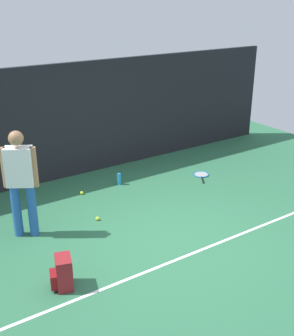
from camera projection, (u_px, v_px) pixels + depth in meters
The scene contains 9 objects.
ground_plane at pixel (161, 235), 6.77m from camera, with size 12.00×12.00×0.00m, color #2D6B47.
back_fence at pixel (75, 120), 8.65m from camera, with size 10.00×0.10×2.30m, color black.
court_line at pixel (188, 255), 6.24m from camera, with size 9.00×0.05×0.00m, color white.
tennis_player at pixel (21, 178), 6.42m from camera, with size 0.47×0.40×1.70m.
tennis_racket at pixel (201, 175), 8.97m from camera, with size 0.49×0.61×0.03m.
backpack at pixel (63, 273), 5.49m from camera, with size 0.35×0.35×0.44m.
tennis_ball_near_player at pixel (82, 193), 8.12m from camera, with size 0.07×0.07×0.07m, color #CCE033.
tennis_ball_by_fence at pixel (98, 219), 7.19m from camera, with size 0.07×0.07×0.07m, color #CCE033.
water_bottle at pixel (119, 179), 8.51m from camera, with size 0.07×0.07×0.23m, color #268CD8.
Camera 1 is at (-3.44, -4.77, 3.52)m, focal length 46.14 mm.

